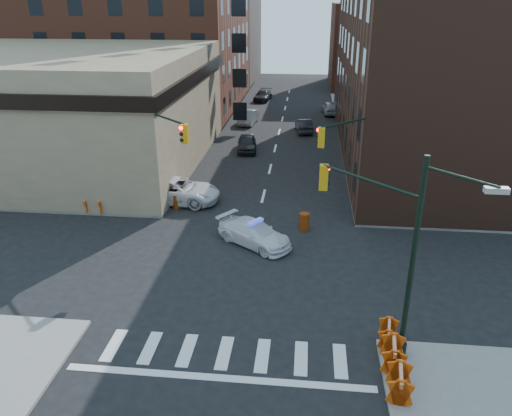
% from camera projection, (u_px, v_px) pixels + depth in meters
% --- Properties ---
extents(ground, '(140.00, 140.00, 0.00)m').
position_uv_depth(ground, '(246.00, 267.00, 25.80)').
color(ground, black).
rests_on(ground, ground).
extents(sidewalk_nw, '(34.00, 54.50, 0.15)m').
position_uv_depth(sidewalk_nw, '(84.00, 116.00, 57.95)').
color(sidewalk_nw, gray).
rests_on(sidewalk_nw, ground).
extents(sidewalk_ne, '(34.00, 54.50, 0.15)m').
position_uv_depth(sidewalk_ne, '(496.00, 126.00, 53.53)').
color(sidewalk_ne, gray).
rests_on(sidewalk_ne, ground).
extents(bank_building, '(22.00, 22.00, 9.00)m').
position_uv_depth(bank_building, '(64.00, 108.00, 40.77)').
color(bank_building, '#998564').
rests_on(bank_building, ground).
extents(apartment_block, '(25.00, 25.00, 24.00)m').
position_uv_depth(apartment_block, '(133.00, 5.00, 59.48)').
color(apartment_block, brown).
rests_on(apartment_block, ground).
extents(commercial_row_ne, '(14.00, 34.00, 14.00)m').
position_uv_depth(commercial_row_ne, '(429.00, 72.00, 42.40)').
color(commercial_row_ne, '#45271B').
rests_on(commercial_row_ne, ground).
extents(filler_nw, '(20.00, 18.00, 16.00)m').
position_uv_depth(filler_nw, '(195.00, 29.00, 80.94)').
color(filler_nw, brown).
rests_on(filler_nw, ground).
extents(filler_ne, '(16.00, 16.00, 12.00)m').
position_uv_depth(filler_ne, '(385.00, 46.00, 75.18)').
color(filler_ne, brown).
rests_on(filler_ne, ground).
extents(signal_pole_se, '(5.40, 5.27, 8.00)m').
position_uv_depth(signal_pole_se, '(389.00, 241.00, 18.36)').
color(signal_pole_se, black).
rests_on(signal_pole_se, sidewalk_se).
extents(signal_pole_nw, '(3.58, 3.67, 8.00)m').
position_uv_depth(signal_pole_nw, '(158.00, 153.00, 29.55)').
color(signal_pole_nw, black).
rests_on(signal_pole_nw, sidewalk_nw).
extents(signal_pole_ne, '(3.67, 3.58, 8.00)m').
position_uv_depth(signal_pole_ne, '(358.00, 159.00, 28.44)').
color(signal_pole_ne, black).
rests_on(signal_pole_ne, sidewalk_ne).
extents(tree_ne_near, '(3.00, 3.00, 4.85)m').
position_uv_depth(tree_ne_near, '(357.00, 104.00, 47.51)').
color(tree_ne_near, black).
rests_on(tree_ne_near, sidewalk_ne).
extents(tree_ne_far, '(3.00, 3.00, 4.85)m').
position_uv_depth(tree_ne_far, '(351.00, 89.00, 54.83)').
color(tree_ne_far, black).
rests_on(tree_ne_far, sidewalk_ne).
extents(police_car, '(4.84, 4.20, 1.34)m').
position_uv_depth(police_car, '(254.00, 233.00, 27.93)').
color(police_car, white).
rests_on(police_car, ground).
extents(pickup, '(6.19, 3.26, 1.66)m').
position_uv_depth(pickup, '(176.00, 190.00, 33.68)').
color(pickup, silver).
rests_on(pickup, ground).
extents(parked_car_wnear, '(2.10, 4.30, 1.41)m').
position_uv_depth(parked_car_wnear, '(247.00, 143.00, 44.94)').
color(parked_car_wnear, black).
rests_on(parked_car_wnear, ground).
extents(parked_car_wfar, '(1.96, 4.51, 1.44)m').
position_uv_depth(parked_car_wfar, '(248.00, 117.00, 54.49)').
color(parked_car_wfar, gray).
rests_on(parked_car_wfar, ground).
extents(parked_car_wdeep, '(2.45, 4.86, 1.35)m').
position_uv_depth(parked_car_wdeep, '(263.00, 95.00, 66.69)').
color(parked_car_wdeep, black).
rests_on(parked_car_wdeep, ground).
extents(parked_car_enear, '(1.98, 4.27, 1.36)m').
position_uv_depth(parked_car_enear, '(304.00, 125.00, 51.19)').
color(parked_car_enear, black).
rests_on(parked_car_enear, ground).
extents(parked_car_efar, '(2.31, 4.66, 1.53)m').
position_uv_depth(parked_car_efar, '(330.00, 108.00, 58.99)').
color(parked_car_efar, '#9CA0A5').
rests_on(parked_car_efar, ground).
extents(pedestrian_a, '(0.83, 0.80, 1.91)m').
position_uv_depth(pedestrian_a, '(133.00, 180.00, 34.80)').
color(pedestrian_a, black).
rests_on(pedestrian_a, sidewalk_nw).
extents(pedestrian_b, '(0.95, 0.81, 1.71)m').
position_uv_depth(pedestrian_b, '(129.00, 200.00, 31.69)').
color(pedestrian_b, black).
rests_on(pedestrian_b, sidewalk_nw).
extents(pedestrian_c, '(1.01, 0.68, 1.59)m').
position_uv_depth(pedestrian_c, '(94.00, 194.00, 32.73)').
color(pedestrian_c, '#212632').
rests_on(pedestrian_c, sidewalk_nw).
extents(barrel_road, '(0.79, 0.79, 1.07)m').
position_uv_depth(barrel_road, '(304.00, 222.00, 29.70)').
color(barrel_road, '#D7480A').
rests_on(barrel_road, ground).
extents(barrel_bank, '(0.59, 0.59, 0.95)m').
position_uv_depth(barrel_bank, '(176.00, 201.00, 32.80)').
color(barrel_bank, red).
rests_on(barrel_bank, ground).
extents(barricade_se_a, '(0.77, 1.27, 0.89)m').
position_uv_depth(barricade_se_a, '(388.00, 334.00, 19.73)').
color(barricade_se_a, '#E3610A').
rests_on(barricade_se_a, sidewalk_se).
extents(barricade_se_b, '(0.83, 1.43, 1.02)m').
position_uv_depth(barricade_se_b, '(393.00, 354.00, 18.52)').
color(barricade_se_b, '#DC440A').
rests_on(barricade_se_b, sidewalk_se).
extents(barricade_se_c, '(0.84, 1.42, 1.00)m').
position_uv_depth(barricade_se_c, '(400.00, 383.00, 17.15)').
color(barricade_se_c, red).
rests_on(barricade_se_c, sidewalk_se).
extents(barricade_nw_a, '(1.24, 0.66, 0.91)m').
position_uv_depth(barricade_nw_a, '(150.00, 201.00, 32.47)').
color(barricade_nw_a, '#C53809').
rests_on(barricade_nw_a, sidewalk_nw).
extents(barricade_nw_b, '(1.30, 0.70, 0.95)m').
position_uv_depth(barricade_nw_b, '(95.00, 205.00, 31.77)').
color(barricade_nw_b, red).
rests_on(barricade_nw_b, sidewalk_nw).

